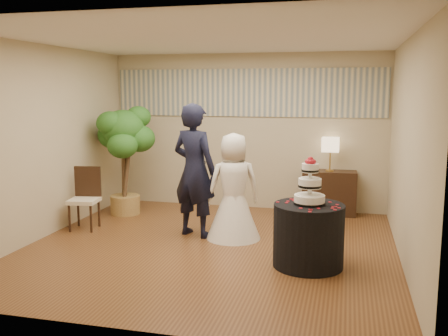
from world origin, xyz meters
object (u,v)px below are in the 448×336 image
(cake_table, at_px, (308,235))
(side_chair, at_px, (84,199))
(bride, at_px, (234,186))
(console, at_px, (329,193))
(table_lamp, at_px, (330,154))
(wedding_cake, at_px, (310,181))
(groom, at_px, (194,170))
(ficus_tree, at_px, (124,160))

(cake_table, height_order, side_chair, side_chair)
(bride, height_order, console, bride)
(cake_table, distance_m, side_chair, 3.61)
(table_lamp, xyz_separation_m, side_chair, (-3.65, -1.88, -0.57))
(wedding_cake, distance_m, console, 2.81)
(side_chair, bearing_deg, console, 19.74)
(groom, distance_m, ficus_tree, 1.84)
(console, distance_m, side_chair, 4.11)
(console, relative_size, ficus_tree, 0.48)
(ficus_tree, distance_m, side_chair, 1.17)
(console, bearing_deg, cake_table, -95.19)
(console, xyz_separation_m, table_lamp, (0.00, 0.00, 0.67))
(wedding_cake, bearing_deg, cake_table, 0.00)
(table_lamp, relative_size, side_chair, 0.60)
(console, relative_size, table_lamp, 1.58)
(wedding_cake, bearing_deg, side_chair, 166.56)
(table_lamp, relative_size, ficus_tree, 0.30)
(groom, bearing_deg, bride, -161.40)
(cake_table, distance_m, ficus_tree, 3.86)
(groom, bearing_deg, wedding_cake, 170.58)
(wedding_cake, distance_m, table_lamp, 2.73)
(bride, relative_size, console, 1.68)
(groom, distance_m, bride, 0.63)
(bride, distance_m, side_chair, 2.38)
(wedding_cake, height_order, table_lamp, wedding_cake)
(groom, height_order, bride, groom)
(cake_table, relative_size, ficus_tree, 0.45)
(console, bearing_deg, side_chair, -154.93)
(bride, relative_size, cake_table, 1.80)
(bride, bearing_deg, ficus_tree, -48.08)
(ficus_tree, bearing_deg, table_lamp, 13.57)
(bride, xyz_separation_m, cake_table, (1.15, -0.93, -0.38))
(bride, distance_m, cake_table, 1.53)
(groom, relative_size, cake_table, 2.29)
(bride, xyz_separation_m, wedding_cake, (1.15, -0.93, 0.30))
(table_lamp, height_order, ficus_tree, ficus_tree)
(groom, relative_size, wedding_cake, 3.37)
(side_chair, bearing_deg, groom, -4.57)
(console, bearing_deg, ficus_tree, -168.66)
(table_lamp, bearing_deg, bride, -125.79)
(bride, distance_m, table_lamp, 2.23)
(side_chair, bearing_deg, wedding_cake, -21.00)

